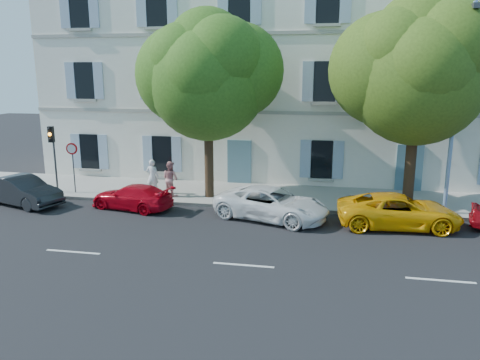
% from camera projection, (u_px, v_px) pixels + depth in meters
% --- Properties ---
extents(ground, '(90.00, 90.00, 0.00)m').
position_uv_depth(ground, '(261.00, 226.00, 18.90)').
color(ground, black).
extents(sidewalk, '(36.00, 4.50, 0.15)m').
position_uv_depth(sidewalk, '(274.00, 196.00, 23.14)').
color(sidewalk, '#A09E96').
rests_on(sidewalk, ground).
extents(kerb, '(36.00, 0.16, 0.16)m').
position_uv_depth(kerb, '(269.00, 208.00, 21.06)').
color(kerb, '#9E998E').
rests_on(kerb, ground).
extents(building, '(28.00, 7.00, 12.00)m').
position_uv_depth(building, '(288.00, 73.00, 27.30)').
color(building, white).
rests_on(building, ground).
extents(car_dark_sedan, '(4.37, 2.65, 1.36)m').
position_uv_depth(car_dark_sedan, '(22.00, 191.00, 21.74)').
color(car_dark_sedan, black).
rests_on(car_dark_sedan, ground).
extents(car_red_coupe, '(4.09, 2.34, 1.12)m').
position_uv_depth(car_red_coupe, '(132.00, 197.00, 21.16)').
color(car_red_coupe, '#B40514').
rests_on(car_red_coupe, ground).
extents(car_white_coupe, '(5.27, 3.57, 1.34)m').
position_uv_depth(car_white_coupe, '(272.00, 204.00, 19.66)').
color(car_white_coupe, white).
rests_on(car_white_coupe, ground).
extents(car_yellow_supercar, '(4.97, 2.58, 1.34)m').
position_uv_depth(car_yellow_supercar, '(399.00, 211.00, 18.64)').
color(car_yellow_supercar, '#EDA309').
rests_on(car_yellow_supercar, ground).
extents(tree_left, '(5.50, 5.50, 8.52)m').
position_uv_depth(tree_left, '(208.00, 82.00, 21.57)').
color(tree_left, '#3A2819').
rests_on(tree_left, sidewalk).
extents(tree_right, '(5.76, 5.76, 8.88)m').
position_uv_depth(tree_right, '(418.00, 78.00, 19.69)').
color(tree_right, '#3A2819').
rests_on(tree_right, sidewalk).
extents(traffic_light, '(0.27, 0.38, 3.34)m').
position_uv_depth(traffic_light, '(53.00, 145.00, 23.00)').
color(traffic_light, '#383A3D').
rests_on(traffic_light, sidewalk).
extents(road_sign, '(0.58, 0.10, 2.52)m').
position_uv_depth(road_sign, '(73.00, 157.00, 23.16)').
color(road_sign, '#383A3D').
rests_on(road_sign, sidewalk).
extents(street_lamp, '(0.27, 1.80, 8.47)m').
position_uv_depth(street_lamp, '(456.00, 101.00, 18.91)').
color(street_lamp, '#7293BF').
rests_on(street_lamp, sidewalk).
extents(pedestrian_a, '(0.63, 0.42, 1.72)m').
position_uv_depth(pedestrian_a, '(153.00, 177.00, 23.19)').
color(pedestrian_a, silver).
rests_on(pedestrian_a, sidewalk).
extents(pedestrian_b, '(1.04, 0.95, 1.72)m').
position_uv_depth(pedestrian_b, '(170.00, 179.00, 22.76)').
color(pedestrian_b, tan).
rests_on(pedestrian_b, sidewalk).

